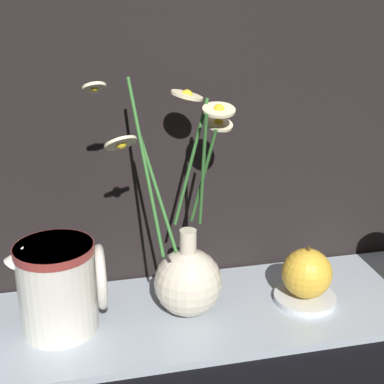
% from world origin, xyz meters
% --- Properties ---
extents(ground_plane, '(6.00, 6.00, 0.00)m').
position_xyz_m(ground_plane, '(0.00, 0.00, 0.00)').
color(ground_plane, black).
extents(shelf, '(0.89, 0.24, 0.01)m').
position_xyz_m(shelf, '(0.00, 0.00, 0.01)').
color(shelf, '#9EA8B2').
rests_on(shelf, ground_plane).
extents(vase_with_flowers, '(0.22, 0.15, 0.37)m').
position_xyz_m(vase_with_flowers, '(-0.01, -0.00, 0.08)').
color(vase_with_flowers, beige).
rests_on(vase_with_flowers, shelf).
extents(ceramic_pitcher, '(0.14, 0.11, 0.15)m').
position_xyz_m(ceramic_pitcher, '(-0.20, 0.00, 0.09)').
color(ceramic_pitcher, beige).
rests_on(ceramic_pitcher, shelf).
extents(saucer_plate, '(0.10, 0.10, 0.01)m').
position_xyz_m(saucer_plate, '(0.18, -0.01, 0.02)').
color(saucer_plate, silver).
rests_on(saucer_plate, shelf).
extents(orange_fruit, '(0.08, 0.08, 0.09)m').
position_xyz_m(orange_fruit, '(0.18, -0.01, 0.06)').
color(orange_fruit, gold).
rests_on(orange_fruit, saucer_plate).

